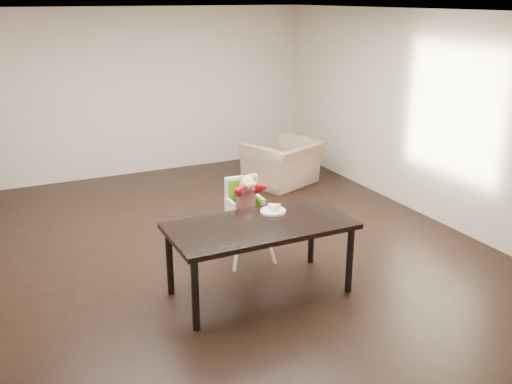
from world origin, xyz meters
TOP-DOWN VIEW (x-y plane):
  - ground at (0.00, 0.00)m, footprint 7.00×7.00m
  - room_walls at (0.00, 0.00)m, footprint 6.02×7.02m
  - dining_table at (0.01, -1.13)m, footprint 1.80×0.90m
  - high_chair at (0.22, -0.33)m, footprint 0.43×0.43m
  - plate at (0.27, -0.90)m, footprint 0.28×0.28m
  - armchair at (1.89, 1.86)m, footprint 1.25×1.04m

SIDE VIEW (x-z plane):
  - ground at x=0.00m, z-range 0.00..0.00m
  - armchair at x=1.89m, z-range 0.00..0.93m
  - dining_table at x=0.01m, z-range 0.30..1.05m
  - high_chair at x=0.22m, z-range 0.21..1.20m
  - plate at x=0.27m, z-range 0.74..0.81m
  - room_walls at x=0.00m, z-range 0.50..3.21m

